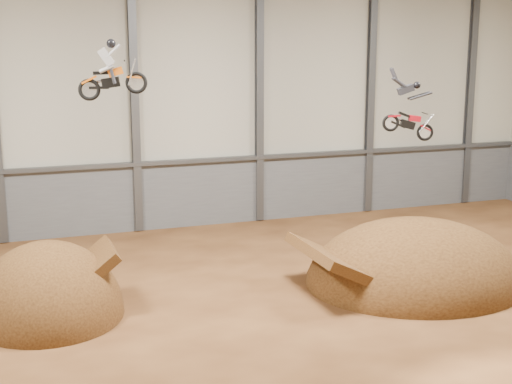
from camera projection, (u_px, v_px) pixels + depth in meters
floor at (313, 327)px, 24.62m from camera, size 40.00×40.00×0.00m
back_wall at (198, 94)px, 37.00m from camera, size 40.00×0.10×14.00m
lower_band_back at (200, 193)px, 38.00m from camera, size 39.80×0.18×3.50m
steel_rail at (200, 160)px, 37.49m from camera, size 39.80×0.35×0.20m
steel_column_2 at (134, 96)px, 35.73m from camera, size 0.40×0.36×13.90m
steel_column_3 at (259, 93)px, 37.91m from camera, size 0.40×0.36×13.90m
steel_column_4 at (371, 90)px, 40.09m from camera, size 0.40×0.36×13.90m
steel_column_5 at (470, 88)px, 42.27m from camera, size 0.40×0.36×13.90m
takeoff_ramp at (49, 315)px, 25.77m from camera, size 5.36×6.18×5.36m
landing_ramp at (414, 282)px, 29.21m from camera, size 9.07×8.03×5.24m
fmx_rider_a at (114, 66)px, 24.88m from camera, size 2.77×1.30×2.47m
fmx_rider_b at (407, 105)px, 27.62m from camera, size 3.40×1.64×3.03m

